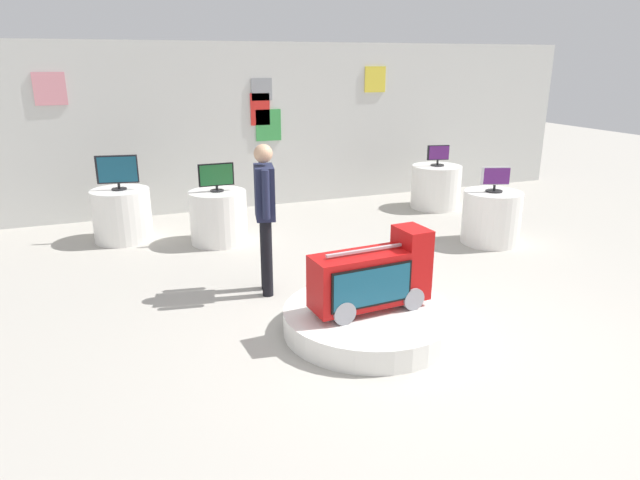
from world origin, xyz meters
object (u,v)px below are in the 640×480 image
main_display_pedestal (369,320)px  tv_on_right_rear (216,176)px  novelty_firetruck_tv (373,279)px  display_pedestal_far_right (491,217)px  display_pedestal_left_rear (436,187)px  display_pedestal_right_rear (219,217)px  tv_on_far_right (495,179)px  tv_on_center_rear (117,171)px  shopper_browsing_near_truck (265,208)px  tv_on_left_rear (438,155)px  display_pedestal_center_rear (122,215)px

main_display_pedestal → tv_on_right_rear: 3.48m
novelty_firetruck_tv → display_pedestal_far_right: bearing=33.7°
novelty_firetruck_tv → display_pedestal_left_rear: bearing=50.9°
tv_on_right_rear → display_pedestal_right_rear: bearing=89.4°
tv_on_far_right → display_pedestal_left_rear: bearing=79.9°
tv_on_far_right → main_display_pedestal: bearing=-146.6°
tv_on_center_rear → tv_on_far_right: size_ratio=1.48×
main_display_pedestal → shopper_browsing_near_truck: 1.67m
main_display_pedestal → tv_on_left_rear: bearing=50.7°
main_display_pedestal → novelty_firetruck_tv: size_ratio=1.41×
display_pedestal_far_right → shopper_browsing_near_truck: shopper_browsing_near_truck is taller
display_pedestal_right_rear → tv_on_far_right: (3.62, -1.42, 0.56)m
novelty_firetruck_tv → tv_on_far_right: (2.80, 1.87, 0.39)m
tv_on_left_rear → tv_on_right_rear: bearing=-171.3°
tv_on_center_rear → novelty_firetruck_tv: bearing=-61.6°
display_pedestal_far_right → display_pedestal_left_rear: bearing=79.8°
tv_on_left_rear → main_display_pedestal: bearing=-129.3°
tv_on_right_rear → display_pedestal_center_rear: bearing=154.5°
tv_on_center_rear → display_pedestal_right_rear: (1.28, -0.60, -0.64)m
display_pedestal_center_rear → display_pedestal_left_rear: bearing=0.0°
main_display_pedestal → display_pedestal_center_rear: (-2.08, 3.89, 0.26)m
main_display_pedestal → display_pedestal_left_rear: display_pedestal_left_rear is taller
tv_on_center_rear → display_pedestal_far_right: size_ratio=0.70×
novelty_firetruck_tv → display_pedestal_right_rear: bearing=104.0°
display_pedestal_right_rear → display_pedestal_left_rear: bearing=8.7°
novelty_firetruck_tv → display_pedestal_far_right: 3.37m
display_pedestal_left_rear → tv_on_right_rear: size_ratio=1.75×
main_display_pedestal → display_pedestal_far_right: bearing=33.4°
display_pedestal_left_rear → display_pedestal_right_rear: size_ratio=1.07×
tv_on_right_rear → tv_on_far_right: tv_on_right_rear is taller
shopper_browsing_near_truck → novelty_firetruck_tv: bearing=-62.0°
novelty_firetruck_tv → display_pedestal_far_right: novelty_firetruck_tv is taller
main_display_pedestal → display_pedestal_left_rear: (3.19, 3.89, 0.26)m
tv_on_far_right → novelty_firetruck_tv: bearing=-146.3°
tv_on_right_rear → display_pedestal_far_right: 3.93m
display_pedestal_left_rear → display_pedestal_center_rear: same height
display_pedestal_right_rear → tv_on_right_rear: 0.59m
display_pedestal_center_rear → display_pedestal_right_rear: (1.28, -0.61, 0.00)m
display_pedestal_right_rear → shopper_browsing_near_truck: bearing=-86.0°
tv_on_right_rear → shopper_browsing_near_truck: 2.01m
display_pedestal_left_rear → tv_on_far_right: (-0.36, -2.03, 0.56)m
display_pedestal_left_rear → tv_on_far_right: bearing=-100.1°
display_pedestal_left_rear → main_display_pedestal: bearing=-129.3°
display_pedestal_left_rear → tv_on_center_rear: 5.30m
tv_on_left_rear → display_pedestal_center_rear: bearing=-180.0°
novelty_firetruck_tv → display_pedestal_left_rear: size_ratio=1.37×
display_pedestal_right_rear → tv_on_far_right: tv_on_far_right is taller
display_pedestal_left_rear → tv_on_right_rear: tv_on_right_rear is taller
display_pedestal_right_rear → tv_on_right_rear: bearing=-90.6°
tv_on_far_right → tv_on_right_rear: bearing=158.6°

